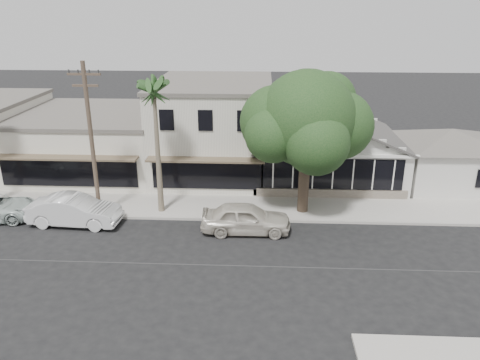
# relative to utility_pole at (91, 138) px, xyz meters

# --- Properties ---
(ground) EXTENTS (140.00, 140.00, 0.00)m
(ground) POSITION_rel_utility_pole_xyz_m (9.00, -5.20, -4.79)
(ground) COLOR black
(ground) RESTS_ON ground
(sidewalk_north) EXTENTS (90.00, 3.50, 0.15)m
(sidewalk_north) POSITION_rel_utility_pole_xyz_m (1.00, 1.55, -4.71)
(sidewalk_north) COLOR #9E9991
(sidewalk_north) RESTS_ON ground
(corner_shop) EXTENTS (10.40, 8.60, 5.10)m
(corner_shop) POSITION_rel_utility_pole_xyz_m (14.00, 7.27, -2.17)
(corner_shop) COLOR silver
(corner_shop) RESTS_ON ground
(side_cottage) EXTENTS (6.00, 6.00, 3.00)m
(side_cottage) POSITION_rel_utility_pole_xyz_m (22.20, 6.30, -3.29)
(side_cottage) COLOR silver
(side_cottage) RESTS_ON ground
(row_building_near) EXTENTS (8.00, 10.00, 6.50)m
(row_building_near) POSITION_rel_utility_pole_xyz_m (6.00, 8.30, -1.54)
(row_building_near) COLOR silver
(row_building_near) RESTS_ON ground
(row_building_midnear) EXTENTS (10.00, 10.00, 4.20)m
(row_building_midnear) POSITION_rel_utility_pole_xyz_m (-3.00, 8.30, -2.69)
(row_building_midnear) COLOR silver
(row_building_midnear) RESTS_ON ground
(utility_pole) EXTENTS (1.80, 0.24, 9.00)m
(utility_pole) POSITION_rel_utility_pole_xyz_m (0.00, 0.00, 0.00)
(utility_pole) COLOR brown
(utility_pole) RESTS_ON ground
(car_0) EXTENTS (4.89, 2.01, 1.66)m
(car_0) POSITION_rel_utility_pole_xyz_m (8.69, -1.57, -3.96)
(car_0) COLOR beige
(car_0) RESTS_ON ground
(car_1) EXTENTS (5.28, 2.12, 1.71)m
(car_1) POSITION_rel_utility_pole_xyz_m (-1.02, -1.12, -3.94)
(car_1) COLOR silver
(car_1) RESTS_ON ground
(shade_tree) EXTENTS (7.68, 6.95, 8.52)m
(shade_tree) POSITION_rel_utility_pole_xyz_m (11.93, 1.37, 0.82)
(shade_tree) COLOR #4A3C2C
(shade_tree) RESTS_ON ground
(palm_east) EXTENTS (2.98, 2.98, 8.46)m
(palm_east) POSITION_rel_utility_pole_xyz_m (3.53, 0.70, 2.49)
(palm_east) COLOR #726651
(palm_east) RESTS_ON ground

